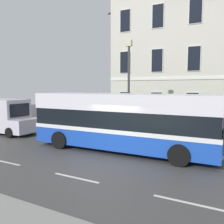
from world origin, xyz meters
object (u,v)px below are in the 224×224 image
georgian_townhouse (204,51)px  white_panel_van (2,116)px  single_decker_bus (123,121)px  street_lamp_post (129,82)px

georgian_townhouse → white_panel_van: georgian_townhouse is taller
single_decker_bus → white_panel_van: size_ratio=1.83×
single_decker_bus → street_lamp_post: bearing=106.7°
street_lamp_post → georgian_townhouse: bearing=73.6°
white_panel_van → street_lamp_post: street_lamp_post is taller
white_panel_van → georgian_townhouse: bearing=45.2°
georgian_townhouse → street_lamp_post: bearing=-106.4°
street_lamp_post → single_decker_bus: bearing=-72.0°
single_decker_bus → street_lamp_post: size_ratio=1.61×
georgian_townhouse → street_lamp_post: 10.99m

